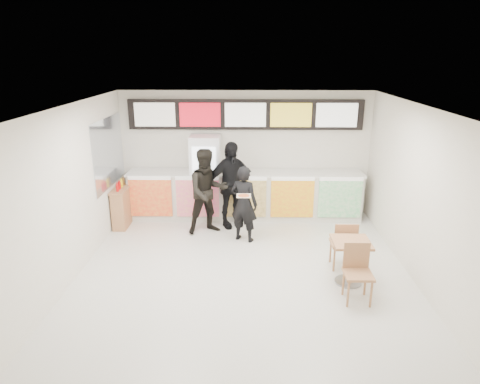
{
  "coord_description": "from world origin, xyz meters",
  "views": [
    {
      "loc": [
        0.08,
        -6.66,
        3.83
      ],
      "look_at": [
        -0.08,
        1.2,
        1.26
      ],
      "focal_mm": 32.0,
      "sensor_mm": 36.0,
      "label": 1
    }
  ],
  "objects_px": {
    "customer_left": "(208,192)",
    "customer_mid": "(230,185)",
    "drinks_fridge": "(206,177)",
    "service_counter": "(245,195)",
    "customer_main": "(244,204)",
    "cafe_table": "(350,254)",
    "condiment_ledge": "(122,207)"
  },
  "relations": [
    {
      "from": "customer_mid",
      "to": "cafe_table",
      "type": "distance_m",
      "value": 3.37
    },
    {
      "from": "service_counter",
      "to": "customer_left",
      "type": "relative_size",
      "value": 2.94
    },
    {
      "from": "customer_left",
      "to": "condiment_ledge",
      "type": "height_order",
      "value": "customer_left"
    },
    {
      "from": "service_counter",
      "to": "customer_left",
      "type": "xyz_separation_m",
      "value": [
        -0.81,
        -0.92,
        0.37
      ]
    },
    {
      "from": "service_counter",
      "to": "condiment_ledge",
      "type": "xyz_separation_m",
      "value": [
        -2.82,
        -0.59,
        -0.11
      ]
    },
    {
      "from": "customer_left",
      "to": "customer_mid",
      "type": "relative_size",
      "value": 0.96
    },
    {
      "from": "service_counter",
      "to": "customer_mid",
      "type": "relative_size",
      "value": 2.81
    },
    {
      "from": "customer_mid",
      "to": "cafe_table",
      "type": "bearing_deg",
      "value": -76.38
    },
    {
      "from": "service_counter",
      "to": "customer_main",
      "type": "height_order",
      "value": "customer_main"
    },
    {
      "from": "customer_mid",
      "to": "cafe_table",
      "type": "height_order",
      "value": "customer_mid"
    },
    {
      "from": "customer_left",
      "to": "customer_mid",
      "type": "height_order",
      "value": "customer_mid"
    },
    {
      "from": "customer_left",
      "to": "condiment_ledge",
      "type": "distance_m",
      "value": 2.1
    },
    {
      "from": "cafe_table",
      "to": "customer_main",
      "type": "bearing_deg",
      "value": 136.36
    },
    {
      "from": "customer_main",
      "to": "customer_mid",
      "type": "xyz_separation_m",
      "value": [
        -0.32,
        0.79,
        0.17
      ]
    },
    {
      "from": "customer_left",
      "to": "customer_mid",
      "type": "bearing_deg",
      "value": 15.52
    },
    {
      "from": "service_counter",
      "to": "customer_mid",
      "type": "distance_m",
      "value": 0.76
    },
    {
      "from": "customer_left",
      "to": "cafe_table",
      "type": "relative_size",
      "value": 1.18
    },
    {
      "from": "customer_main",
      "to": "customer_mid",
      "type": "height_order",
      "value": "customer_mid"
    },
    {
      "from": "drinks_fridge",
      "to": "customer_mid",
      "type": "relative_size",
      "value": 1.01
    },
    {
      "from": "cafe_table",
      "to": "service_counter",
      "type": "bearing_deg",
      "value": 120.61
    },
    {
      "from": "customer_main",
      "to": "customer_left",
      "type": "height_order",
      "value": "customer_left"
    },
    {
      "from": "customer_left",
      "to": "customer_mid",
      "type": "distance_m",
      "value": 0.61
    },
    {
      "from": "condiment_ledge",
      "to": "customer_mid",
      "type": "bearing_deg",
      "value": 1.0
    },
    {
      "from": "drinks_fridge",
      "to": "customer_left",
      "type": "height_order",
      "value": "drinks_fridge"
    },
    {
      "from": "drinks_fridge",
      "to": "service_counter",
      "type": "bearing_deg",
      "value": -0.99
    },
    {
      "from": "customer_main",
      "to": "cafe_table",
      "type": "bearing_deg",
      "value": 160.37
    },
    {
      "from": "drinks_fridge",
      "to": "cafe_table",
      "type": "height_order",
      "value": "drinks_fridge"
    },
    {
      "from": "customer_main",
      "to": "cafe_table",
      "type": "height_order",
      "value": "customer_main"
    },
    {
      "from": "service_counter",
      "to": "customer_left",
      "type": "bearing_deg",
      "value": -131.25
    },
    {
      "from": "drinks_fridge",
      "to": "customer_left",
      "type": "distance_m",
      "value": 0.95
    },
    {
      "from": "customer_mid",
      "to": "condiment_ledge",
      "type": "relative_size",
      "value": 1.84
    },
    {
      "from": "service_counter",
      "to": "condiment_ledge",
      "type": "distance_m",
      "value": 2.88
    }
  ]
}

